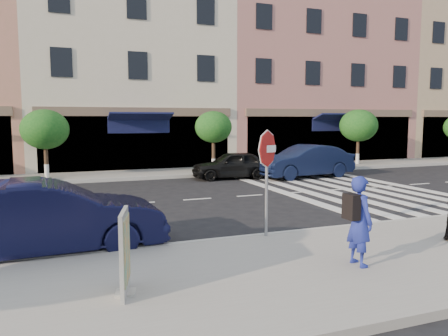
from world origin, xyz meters
TOP-DOWN VIEW (x-y plane):
  - ground at (0.00, 0.00)m, footprint 120.00×120.00m
  - sidewalk_near at (0.00, -3.75)m, footprint 60.00×4.50m
  - sidewalk_far at (0.00, 11.00)m, footprint 60.00×3.00m
  - building_centre at (-0.50, 17.00)m, footprint 11.00×9.00m
  - building_east_mid at (11.50, 17.00)m, footprint 13.00×9.00m
  - building_east_far at (24.00, 17.00)m, footprint 12.00×9.00m
  - street_tree_wb at (-5.00, 10.80)m, footprint 2.10×2.10m
  - street_tree_c at (3.00, 10.80)m, footprint 1.90×1.90m
  - street_tree_ea at (12.00, 10.80)m, footprint 2.20×2.20m
  - stop_sign at (-0.13, -1.67)m, footprint 0.82×0.26m
  - photographer at (0.54, -4.03)m, footprint 0.40×0.60m
  - poster_board at (-3.59, -3.87)m, footprint 0.36×0.83m
  - car_near_mid at (-4.71, -0.89)m, footprint 4.77×1.87m
  - car_far_mid at (3.12, 8.50)m, footprint 3.91×1.85m
  - car_far_right at (6.50, 7.60)m, footprint 4.84×2.02m

SIDE VIEW (x-z plane):
  - ground at x=0.00m, z-range 0.00..0.00m
  - sidewalk_near at x=0.00m, z-range 0.00..0.15m
  - sidewalk_far at x=0.00m, z-range 0.00..0.15m
  - car_far_mid at x=3.12m, z-range 0.00..1.29m
  - poster_board at x=-3.59m, z-range 0.13..1.41m
  - car_near_mid at x=-4.71m, z-range 0.00..1.55m
  - car_far_right at x=6.50m, z-range 0.00..1.56m
  - photographer at x=0.54m, z-range 0.15..1.78m
  - stop_sign at x=-0.13m, z-range 0.70..3.10m
  - street_tree_wb at x=-5.00m, z-range 0.78..3.84m
  - street_tree_c at x=3.00m, z-range 0.84..3.87m
  - street_tree_ea at x=12.00m, z-range 0.80..3.99m
  - building_centre at x=-0.50m, z-range 0.00..11.00m
  - building_east_far at x=24.00m, z-range 0.00..12.00m
  - building_east_mid at x=11.50m, z-range 0.00..13.00m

